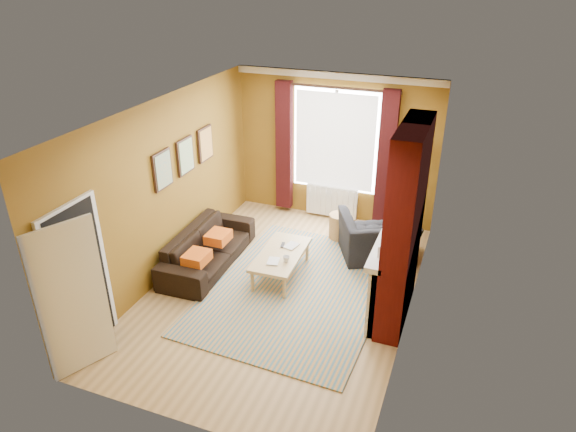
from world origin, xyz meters
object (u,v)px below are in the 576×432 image
(coffee_table, at_px, (281,255))
(wicker_stool, at_px, (339,226))
(sofa, at_px, (208,248))
(armchair, at_px, (377,237))
(floor_lamp, at_px, (417,164))

(coffee_table, distance_m, wicker_stool, 1.64)
(sofa, xyz_separation_m, coffee_table, (1.26, 0.08, 0.07))
(coffee_table, xyz_separation_m, wicker_stool, (0.53, 1.55, -0.15))
(sofa, height_order, armchair, armchair)
(sofa, distance_m, wicker_stool, 2.42)
(armchair, relative_size, floor_lamp, 0.66)
(floor_lamp, bearing_deg, wicker_stool, -156.86)
(sofa, height_order, wicker_stool, sofa)
(wicker_stool, height_order, floor_lamp, floor_lamp)
(sofa, height_order, coffee_table, sofa)
(coffee_table, bearing_deg, wicker_stool, 69.37)
(sofa, bearing_deg, wicker_stool, -49.64)
(coffee_table, relative_size, wicker_stool, 2.74)
(sofa, relative_size, armchair, 1.78)
(armchair, bearing_deg, sofa, -1.07)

